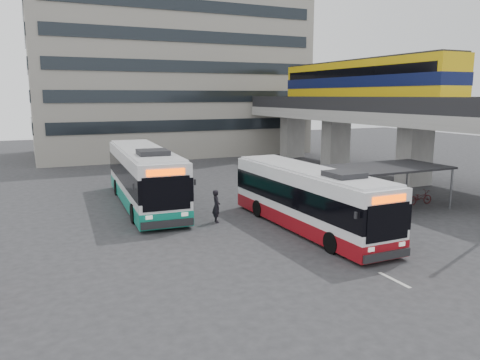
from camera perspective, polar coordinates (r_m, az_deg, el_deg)
name	(u,v)px	position (r m, az deg, el deg)	size (l,w,h in m)	color
ground	(260,243)	(21.77, 2.49, -7.64)	(120.00, 120.00, 0.00)	#28282B
viaduct	(370,101)	(41.37, 15.54, 9.27)	(8.00, 32.00, 9.68)	gray
bike_shelter	(367,185)	(28.41, 15.21, -0.58)	(10.00, 4.00, 2.54)	#595B60
office_block	(168,44)	(56.91, -8.81, 16.01)	(30.00, 15.00, 25.00)	gray
road_markings	(344,255)	(20.62, 12.61, -8.91)	(0.15, 7.60, 0.01)	beige
bus_main	(308,199)	(23.79, 8.27, -2.29)	(2.69, 11.45, 3.37)	white
bus_teal	(144,177)	(29.31, -11.59, 0.36)	(3.45, 12.88, 3.77)	white
pedestrian	(216,206)	(24.94, -2.90, -3.21)	(0.64, 0.42, 1.77)	black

